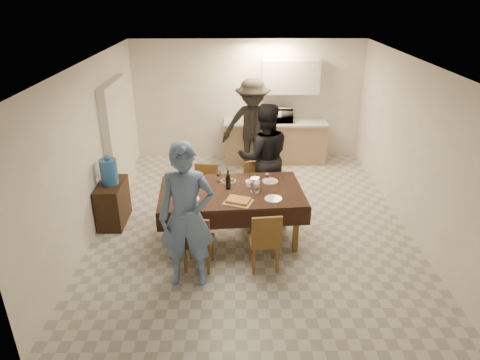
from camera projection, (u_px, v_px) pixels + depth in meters
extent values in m
cube|color=#BABAB5|center=(252.00, 220.00, 7.20)|extent=(5.00, 6.00, 0.02)
cube|color=white|center=(254.00, 63.00, 6.12)|extent=(5.00, 6.00, 0.02)
cube|color=white|center=(248.00, 100.00, 9.39)|extent=(5.00, 0.02, 2.60)
cube|color=white|center=(265.00, 261.00, 3.94)|extent=(5.00, 0.02, 2.60)
cube|color=white|center=(92.00, 148.00, 6.64)|extent=(0.02, 6.00, 2.60)
cube|color=white|center=(412.00, 147.00, 6.68)|extent=(0.02, 6.00, 2.60)
cube|color=beige|center=(118.00, 138.00, 7.84)|extent=(0.15, 1.40, 2.10)
cube|color=#A07E60|center=(275.00, 143.00, 9.47)|extent=(2.20, 0.60, 0.86)
cube|color=#A0A09B|center=(275.00, 123.00, 9.28)|extent=(2.24, 0.64, 0.05)
cube|color=silver|center=(291.00, 77.00, 9.01)|extent=(1.20, 0.34, 0.70)
cube|color=black|center=(231.00, 192.00, 6.38)|extent=(2.21, 1.40, 0.04)
cube|color=brown|center=(232.00, 216.00, 6.55)|extent=(0.08, 0.08, 0.78)
cube|color=brown|center=(198.00, 241.00, 5.85)|extent=(0.44, 0.44, 0.05)
cube|color=brown|center=(197.00, 233.00, 5.59)|extent=(0.39, 0.09, 0.42)
cube|color=brown|center=(264.00, 240.00, 5.85)|extent=(0.45, 0.45, 0.05)
cube|color=brown|center=(265.00, 232.00, 5.59)|extent=(0.41, 0.08, 0.43)
cube|color=brown|center=(205.00, 192.00, 7.21)|extent=(0.43, 0.43, 0.05)
cube|color=brown|center=(204.00, 184.00, 6.95)|extent=(0.40, 0.07, 0.42)
cube|color=brown|center=(259.00, 191.00, 7.21)|extent=(0.51, 0.51, 0.05)
cube|color=brown|center=(259.00, 182.00, 6.94)|extent=(0.41, 0.14, 0.45)
cube|color=black|center=(113.00, 203.00, 7.01)|extent=(0.38, 0.77, 0.71)
cylinder|color=#336FBD|center=(109.00, 172.00, 6.78)|extent=(0.27, 0.27, 0.41)
cylinder|color=white|center=(255.00, 185.00, 6.28)|extent=(0.14, 0.14, 0.22)
cube|color=#BE8D37|center=(238.00, 201.00, 6.01)|extent=(0.45, 0.39, 0.05)
cylinder|color=white|center=(251.00, 183.00, 6.52)|extent=(0.17, 0.17, 0.07)
cylinder|color=white|center=(228.00, 181.00, 6.61)|extent=(0.21, 0.21, 0.04)
cylinder|color=white|center=(189.00, 199.00, 6.09)|extent=(0.29, 0.29, 0.02)
cylinder|color=white|center=(273.00, 199.00, 6.10)|extent=(0.25, 0.25, 0.01)
cylinder|color=white|center=(193.00, 181.00, 6.63)|extent=(0.26, 0.26, 0.02)
cylinder|color=white|center=(270.00, 181.00, 6.64)|extent=(0.25, 0.25, 0.01)
imported|color=silver|center=(281.00, 115.00, 9.21)|extent=(0.52, 0.35, 0.29)
imported|color=#5975A6|center=(187.00, 217.00, 5.35)|extent=(0.72, 0.48, 1.95)
imported|color=black|center=(264.00, 157.00, 7.28)|extent=(0.97, 0.79, 1.87)
imported|color=black|center=(252.00, 125.00, 8.83)|extent=(1.25, 0.72, 1.93)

